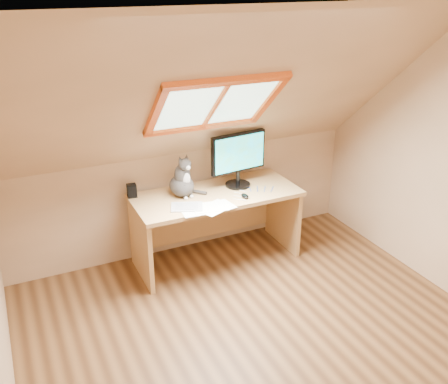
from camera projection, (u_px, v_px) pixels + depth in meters
ground at (275, 353)px, 3.66m from camera, size 3.50×3.50×0.00m
room_shell at (292, 177)px, 3.01m from camera, size 3.52×3.52×2.41m
desk at (213, 211)px, 4.72m from camera, size 1.54×0.67×0.70m
monitor at (238, 156)px, 4.62m from camera, size 0.56×0.24×0.52m
cat at (182, 181)px, 4.47m from camera, size 0.28×0.31×0.40m
desk_speaker at (132, 191)px, 4.48m from camera, size 0.09×0.09×0.12m
graphics_tablet at (187, 207)px, 4.30m from camera, size 0.32×0.28×0.01m
mouse at (245, 196)px, 4.48m from camera, size 0.06×0.10×0.03m
papers at (207, 208)px, 4.29m from camera, size 0.35×0.30×0.01m
cables at (253, 191)px, 4.61m from camera, size 0.51×0.26×0.01m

